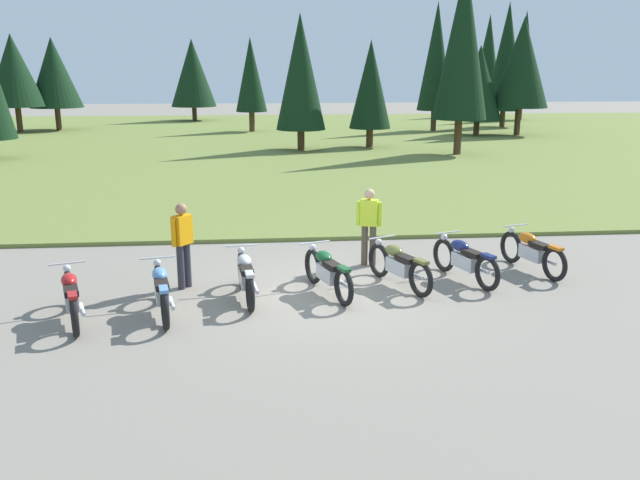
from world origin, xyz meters
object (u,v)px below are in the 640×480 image
object	(u,v)px
motorcycle_silver	(246,276)
motorcycle_olive	(399,265)
motorcycle_red	(71,297)
motorcycle_navy	(465,259)
rider_checking_bike	(183,240)
rider_with_back_turned	(369,222)
motorcycle_orange	(532,251)
motorcycle_british_green	(327,271)
motorcycle_sky_blue	(161,290)

from	to	relation	value
motorcycle_silver	motorcycle_olive	size ratio (longest dim) A/B	1.06
motorcycle_red	motorcycle_olive	xyz separation A→B (m)	(5.84, 1.32, 0.00)
motorcycle_silver	motorcycle_navy	size ratio (longest dim) A/B	1.04
motorcycle_red	rider_checking_bike	distance (m)	2.40
motorcycle_silver	motorcycle_olive	xyz separation A→B (m)	(2.95, 0.44, 0.00)
motorcycle_navy	rider_checking_bike	size ratio (longest dim) A/B	1.20
rider_checking_bike	rider_with_back_turned	distance (m)	3.98
motorcycle_orange	rider_checking_bike	world-z (taller)	rider_checking_bike
motorcycle_silver	motorcycle_british_green	bearing A→B (deg)	4.87
rider_with_back_turned	motorcycle_orange	bearing A→B (deg)	-13.00
motorcycle_orange	rider_checking_bike	xyz separation A→B (m)	(-7.12, -0.42, 0.51)
motorcycle_navy	rider_checking_bike	xyz separation A→B (m)	(-5.53, 0.05, 0.51)
motorcycle_orange	rider_with_back_turned	bearing A→B (deg)	167.00
motorcycle_navy	motorcycle_orange	world-z (taller)	same
motorcycle_british_green	motorcycle_silver	bearing A→B (deg)	-175.13
motorcycle_british_green	motorcycle_olive	bearing A→B (deg)	12.16
motorcycle_sky_blue	rider_checking_bike	size ratio (longest dim) A/B	1.24
motorcycle_olive	rider_with_back_turned	xyz separation A→B (m)	(-0.34, 1.48, 0.51)
motorcycle_olive	motorcycle_red	bearing A→B (deg)	-167.29
motorcycle_silver	motorcycle_navy	world-z (taller)	same
motorcycle_navy	motorcycle_orange	xyz separation A→B (m)	(1.58, 0.47, 0.00)
motorcycle_silver	rider_checking_bike	distance (m)	1.49
motorcycle_red	motorcycle_british_green	distance (m)	4.53
motorcycle_navy	motorcycle_orange	size ratio (longest dim) A/B	0.98
motorcycle_sky_blue	motorcycle_olive	distance (m)	4.52
motorcycle_red	motorcycle_navy	size ratio (longest dim) A/B	1.01
motorcycle_red	rider_checking_bike	size ratio (longest dim) A/B	1.21
motorcycle_red	motorcycle_navy	world-z (taller)	same
motorcycle_olive	rider_checking_bike	bearing A→B (deg)	175.86
motorcycle_navy	rider_checking_bike	distance (m)	5.56
motorcycle_olive	motorcycle_navy	bearing A→B (deg)	10.07
motorcycle_silver	rider_with_back_turned	size ratio (longest dim) A/B	1.26
motorcycle_red	motorcycle_british_green	size ratio (longest dim) A/B	1.00
motorcycle_red	rider_with_back_turned	bearing A→B (deg)	26.99
motorcycle_sky_blue	rider_with_back_turned	bearing A→B (deg)	32.91
motorcycle_sky_blue	rider_with_back_turned	xyz separation A→B (m)	(4.04, 2.61, 0.51)
motorcycle_british_green	motorcycle_olive	xyz separation A→B (m)	(1.42, 0.31, 0.00)
motorcycle_sky_blue	motorcycle_olive	world-z (taller)	same
motorcycle_navy	rider_checking_bike	world-z (taller)	rider_checking_bike
motorcycle_navy	rider_with_back_turned	distance (m)	2.19
motorcycle_olive	motorcycle_navy	distance (m)	1.41
motorcycle_olive	motorcycle_orange	world-z (taller)	same
motorcycle_red	motorcycle_british_green	bearing A→B (deg)	12.89
rider_checking_bike	rider_with_back_turned	xyz separation A→B (m)	(3.80, 1.18, 0.00)
motorcycle_sky_blue	rider_with_back_turned	size ratio (longest dim) A/B	1.24
rider_checking_bike	rider_with_back_turned	size ratio (longest dim) A/B	1.00
motorcycle_olive	rider_with_back_turned	distance (m)	1.60
motorcycle_british_green	motorcycle_orange	bearing A→B (deg)	13.09
motorcycle_red	motorcycle_silver	distance (m)	3.02
motorcycle_orange	rider_with_back_turned	size ratio (longest dim) A/B	1.23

